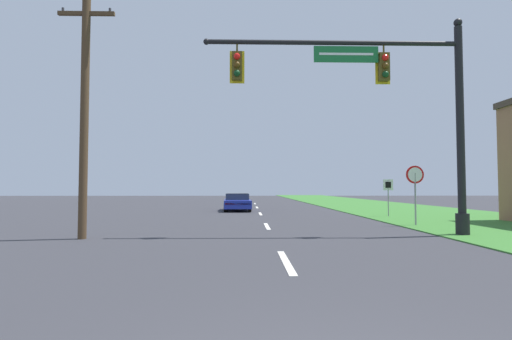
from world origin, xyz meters
The scene contains 7 objects.
grass_verge_right centered at (10.50, 30.00, 0.02)m, with size 10.00×110.00×0.04m.
road_center_line centered at (0.00, 22.00, 0.01)m, with size 0.16×34.80×0.01m.
signal_mast centered at (4.22, 10.63, 4.47)m, with size 8.94×0.47×7.37m.
car_ahead centered at (-1.51, 25.52, 0.61)m, with size 2.03×4.66×1.19m.
stop_sign centered at (6.29, 14.09, 1.86)m, with size 0.76×0.07×2.50m.
route_sign_post centered at (7.00, 19.30, 1.53)m, with size 0.55×0.06×2.03m.
utility_pole_near centered at (-6.01, 10.07, 4.20)m, with size 1.80×0.26×8.11m.
Camera 1 is at (-0.85, -2.64, 1.60)m, focal length 28.00 mm.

